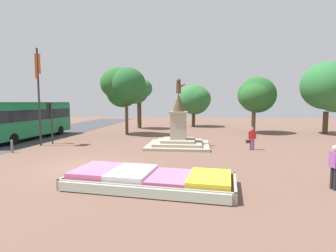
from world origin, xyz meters
The scene contains 14 objects.
ground_plane centered at (0.00, 0.00, 0.00)m, with size 85.97×85.97×0.00m, color brown.
flower_planter centered at (3.74, -2.76, 0.27)m, with size 6.71×3.35×0.60m.
statue_monument centered at (4.21, 6.66, 0.87)m, with size 4.48×4.48×4.96m.
traffic_light_mid_block centered at (-5.82, 6.76, 2.27)m, with size 0.41×0.30×3.23m.
banner_pole centered at (-6.09, 5.83, 4.00)m, with size 0.26×1.16×7.19m.
city_bus centered at (-9.32, 8.71, 1.87)m, with size 2.98×10.70×3.25m.
pedestrian_with_handbag centered at (9.31, 5.75, 0.85)m, with size 0.72×0.32×1.54m.
pedestrian_near_planter centered at (10.65, -2.32, 0.97)m, with size 0.28×0.56×1.68m.
kerb_bollard_north centered at (-6.25, 2.94, 0.45)m, with size 0.16×0.16×0.85m.
park_tree_far_left centered at (11.75, 15.97, 3.97)m, with size 3.97×4.55×5.87m.
park_tree_behind_statue centered at (5.31, 22.65, 3.60)m, with size 4.25×4.11×5.54m.
park_tree_far_right centered at (-1.69, 19.12, 4.57)m, with size 3.74×3.54×6.13m.
park_tree_street_side centered at (18.62, 15.31, 4.65)m, with size 5.04×5.21×7.28m.
park_tree_mid_canopy centered at (-1.77, 13.17, 4.82)m, with size 4.59×4.39×6.69m.
Camera 1 is at (5.57, -12.47, 3.25)m, focal length 28.00 mm.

